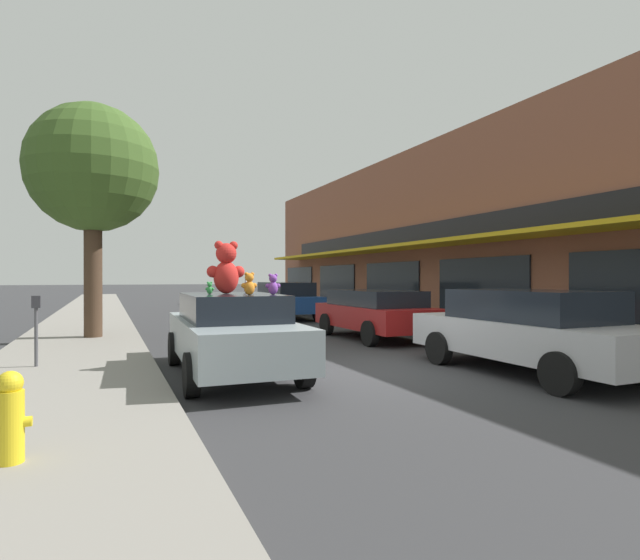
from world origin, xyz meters
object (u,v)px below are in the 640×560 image
Objects in this scene: teddy_bear_orange at (249,284)px; street_tree at (93,170)px; teddy_bear_green at (210,288)px; teddy_bear_white at (246,287)px; plush_art_car at (232,331)px; teddy_bear_purple at (273,284)px; parked_car_far_right at (286,299)px; teddy_bear_giant at (226,268)px; teddy_bear_black at (248,284)px; parked_car_far_left at (530,329)px; parking_meter at (36,321)px; parked_car_far_center at (375,311)px; fire_hydrant at (10,417)px.

teddy_bear_orange is 0.06× the size of street_tree.
teddy_bear_orange is 1.71× the size of teddy_bear_green.
plush_art_car is at bearing -4.43° from teddy_bear_white.
teddy_bear_purple is 12.77m from parked_car_far_right.
teddy_bear_giant is 1.05m from teddy_bear_black.
teddy_bear_orange reaches higher than parked_car_far_left.
teddy_bear_orange reaches higher than plush_art_car.
teddy_bear_black is at bearing -127.83° from teddy_bear_giant.
teddy_bear_white is at bearing -62.32° from street_tree.
parking_meter is at bearing 22.47° from teddy_bear_black.
teddy_bear_orange is at bearing 18.10° from teddy_bear_white.
teddy_bear_green reaches higher than parked_car_far_center.
teddy_bear_giant reaches higher than plush_art_car.
parked_car_far_center is 0.92× the size of parked_car_far_right.
fire_hydrant is at bearing 50.19° from teddy_bear_purple.
parked_car_far_right is at bearing 90.00° from parked_car_far_center.
teddy_bear_purple is 4.70m from parked_car_far_left.
parking_meter is at bearing -19.69° from teddy_bear_giant.
teddy_bear_green is 5.79m from parked_car_far_left.
fire_hydrant is at bearing -92.52° from street_tree.
parked_car_far_center is (4.55, 3.04, -0.78)m from teddy_bear_white.
teddy_bear_giant reaches higher than teddy_bear_purple.
plush_art_car reaches higher than parked_car_far_center.
street_tree is (-2.34, 5.70, 2.73)m from teddy_bear_giant.
parked_car_far_left is (4.55, -2.61, -0.75)m from teddy_bear_white.
teddy_bear_black is at bearing 145.20° from parked_car_far_left.
street_tree is at bearing 79.59° from parking_meter.
teddy_bear_green is at bearing -23.02° from teddy_bear_white.
teddy_bear_black reaches higher than parking_meter.
parked_car_far_center is (4.99, 3.66, -0.00)m from plush_art_car.
parked_car_far_center is at bearing -145.41° from teddy_bear_giant.
teddy_bear_white is 6.80m from street_tree.
teddy_bear_orange is 12.97m from parked_car_far_right.
teddy_bear_purple is 1.21m from teddy_bear_white.
street_tree is 7.92× the size of fire_hydrant.
teddy_bear_giant reaches higher than parked_car_far_center.
parking_meter is (-0.83, -4.52, -3.69)m from street_tree.
teddy_bear_purple is at bearing 43.39° from fire_hydrant.
teddy_bear_purple is at bearing 162.17° from parked_car_far_left.
teddy_bear_orange reaches higher than teddy_bear_green.
teddy_bear_giant is 2.66× the size of teddy_bear_purple.
parked_car_far_right is (4.40, 10.32, -0.76)m from teddy_bear_black.
parked_car_far_left is 0.98× the size of parked_car_far_right.
teddy_bear_white is at bearing -112.94° from parked_car_far_right.
teddy_bear_orange reaches higher than fire_hydrant.
plush_art_car is 12.98× the size of teddy_bear_purple.
teddy_bear_black is 1.64m from teddy_bear_purple.
parked_car_far_center is (5.37, 3.64, -0.78)m from teddy_bear_green.
teddy_bear_green is (-0.97, -1.04, -0.05)m from teddy_bear_black.
parked_car_far_center is at bearing 15.03° from parking_meter.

